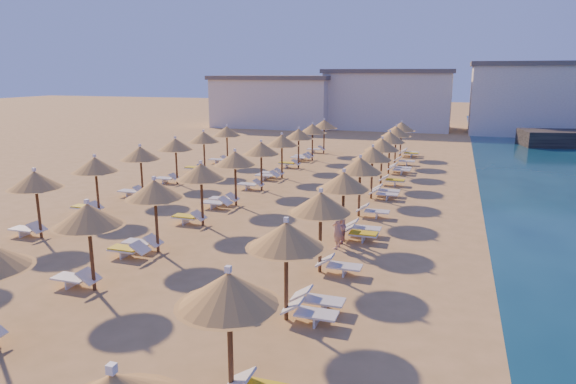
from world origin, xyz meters
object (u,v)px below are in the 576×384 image
(parasol_row_west, at_px, (235,159))
(beachgoer_a, at_px, (337,228))
(beachgoer_b, at_px, (339,225))
(parasol_row_east, at_px, (360,166))

(parasol_row_west, bearing_deg, beachgoer_a, -37.01)
(beachgoer_a, bearing_deg, beachgoer_b, -173.81)
(parasol_row_west, relative_size, beachgoer_b, 26.12)
(parasol_row_east, relative_size, beachgoer_a, 23.39)
(parasol_row_east, distance_m, parasol_row_west, 6.59)
(parasol_row_east, relative_size, beachgoer_b, 26.12)
(parasol_row_west, bearing_deg, parasol_row_east, 0.00)
(beachgoer_b, distance_m, beachgoer_a, 0.67)
(beachgoer_a, bearing_deg, parasol_row_east, -178.99)
(parasol_row_east, xyz_separation_m, beachgoer_b, (-0.04, -4.32, -1.72))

